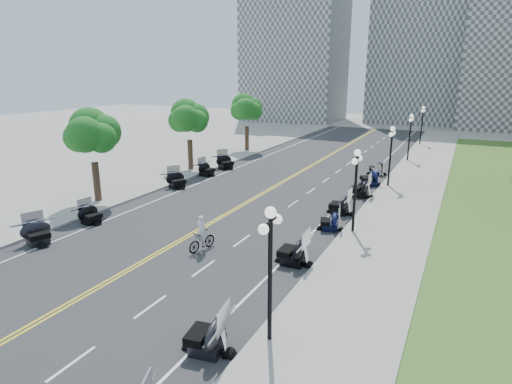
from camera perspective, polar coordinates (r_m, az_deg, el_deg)
The scene contains 50 objects.
ground at distance 26.28m, azimuth -8.08°, elevation -5.29°, with size 160.00×160.00×0.00m, color gray.
road at distance 34.55m, azimuth 1.25°, elevation 0.01°, with size 16.00×90.00×0.01m, color #333335.
centerline_yellow_a at distance 34.59m, azimuth 1.07°, elevation 0.04°, with size 0.12×90.00×0.00m, color yellow.
centerline_yellow_b at distance 34.50m, azimuth 1.43°, elevation -0.00°, with size 0.12×90.00×0.00m, color yellow.
edge_line_north at distance 32.47m, azimuth 11.53°, elevation -1.33°, with size 0.12×90.00×0.00m, color white.
edge_line_south at distance 37.61m, azimuth -7.62°, elevation 1.19°, with size 0.12×90.00×0.00m, color white.
lane_dash_3 at distance 16.47m, azimuth -23.38°, elevation -20.25°, with size 0.12×2.00×0.00m, color white.
lane_dash_4 at distance 18.77m, azimuth -13.88°, elevation -14.60°, with size 0.12×2.00×0.00m, color white.
lane_dash_5 at distance 21.58m, azimuth -6.99°, elevation -10.05°, with size 0.12×2.00×0.00m, color white.
lane_dash_6 at distance 24.71m, azimuth -1.90°, elevation -6.49°, with size 0.12×2.00×0.00m, color white.
lane_dash_7 at distance 28.07m, azimuth 1.97°, elevation -3.73°, with size 0.12×2.00×0.00m, color white.
lane_dash_8 at distance 31.57m, azimuth 4.97°, elevation -1.55°, with size 0.12×2.00×0.00m, color white.
lane_dash_9 at distance 35.19m, azimuth 7.36°, elevation 0.18°, with size 0.12×2.00×0.00m, color white.
lane_dash_10 at distance 38.87m, azimuth 9.30°, elevation 1.60°, with size 0.12×2.00×0.00m, color white.
lane_dash_11 at distance 42.62m, azimuth 10.91°, elevation 2.76°, with size 0.12×2.00×0.00m, color white.
lane_dash_12 at distance 46.40m, azimuth 12.25°, elevation 3.73°, with size 0.12×2.00×0.00m, color white.
lane_dash_13 at distance 50.22m, azimuth 13.40°, elevation 4.56°, with size 0.12×2.00×0.00m, color white.
lane_dash_14 at distance 54.07m, azimuth 14.38°, elevation 5.26°, with size 0.12×2.00×0.00m, color white.
lane_dash_15 at distance 57.94m, azimuth 15.24°, elevation 5.87°, with size 0.12×2.00×0.00m, color white.
lane_dash_16 at distance 61.82m, azimuth 15.99°, elevation 6.41°, with size 0.12×2.00×0.00m, color white.
lane_dash_17 at distance 65.72m, azimuth 16.65°, elevation 6.88°, with size 0.12×2.00×0.00m, color white.
lane_dash_18 at distance 69.63m, azimuth 17.24°, elevation 7.29°, with size 0.12×2.00×0.00m, color white.
lane_dash_19 at distance 73.55m, azimuth 17.77°, elevation 7.66°, with size 0.12×2.00×0.00m, color white.
sidewalk_north at distance 31.73m, azimuth 18.70°, elevation -2.14°, with size 5.00×90.00×0.15m, color #9E9991.
sidewalk_south at distance 39.97m, azimuth -12.52°, elevation 1.91°, with size 5.00×90.00×0.15m, color #9E9991.
lawn at distance 39.40m, azimuth 30.48°, elevation -0.16°, with size 9.00×60.00×0.10m, color #356023.
distant_block_a at distance 88.25m, azimuth 5.25°, elevation 18.00°, with size 18.00×14.00×26.00m, color gray.
distant_block_b at distance 88.89m, azimuth 20.87°, elevation 18.37°, with size 16.00×12.00×30.00m, color gray.
street_lamp_1 at distance 14.92m, azimuth 1.88°, elevation -11.16°, with size 0.50×1.20×4.90m, color black, non-canonical shape.
street_lamp_2 at distance 25.65m, azimuth 13.07°, elevation 0.04°, with size 0.50×1.20×4.90m, color black, non-canonical shape.
street_lamp_3 at distance 37.17m, azimuth 17.47°, elevation 4.52°, with size 0.50×1.20×4.90m, color black, non-canonical shape.
street_lamp_4 at distance 48.92m, azimuth 19.79°, elevation 6.85°, with size 0.50×1.20×4.90m, color black, non-canonical shape.
street_lamp_5 at distance 60.76m, azimuth 21.22°, elevation 8.27°, with size 0.50×1.20×4.90m, color black, non-canonical shape.
tree_2 at distance 33.02m, azimuth -21.01°, elevation 6.67°, with size 4.80×4.80×9.20m, color #235619, non-canonical shape.
tree_3 at distance 42.02m, azimuth -8.93°, elevation 9.23°, with size 4.80×4.80×9.20m, color #235619, non-canonical shape.
tree_4 at distance 52.24m, azimuth -1.25°, elevation 10.64°, with size 4.80×4.80×9.20m, color #235619, non-canonical shape.
motorcycle_n_3 at distance 15.50m, azimuth -6.53°, elevation -18.14°, with size 2.11×2.11×1.47m, color black, non-canonical shape.
motorcycle_n_5 at distance 21.68m, azimuth 5.05°, elevation -7.64°, with size 2.21×2.21×1.55m, color black, non-canonical shape.
motorcycle_n_6 at distance 26.51m, azimuth 9.85°, elevation -3.69°, with size 1.85×1.85×1.29m, color black, non-canonical shape.
motorcycle_n_7 at distance 29.62m, azimuth 11.17°, elevation -1.52°, with size 2.08×2.08×1.46m, color black, non-canonical shape.
motorcycle_n_8 at distance 33.97m, azimuth 13.77°, elevation 0.61°, with size 2.19×2.19×1.53m, color black, non-canonical shape.
motorcycle_n_9 at distance 37.59m, azimuth 14.94°, elevation 1.96°, with size 2.18×2.18×1.53m, color black, non-canonical shape.
motorcycle_n_10 at distance 41.83m, azimuth 15.76°, elevation 3.19°, with size 2.03×2.03×1.42m, color black, non-canonical shape.
motorcycle_s_4 at distance 26.97m, azimuth -27.16°, elevation -4.76°, with size 2.05×2.05×1.43m, color black, non-canonical shape.
motorcycle_s_5 at distance 29.21m, azimuth -21.21°, elevation -2.73°, with size 1.84×1.84×1.29m, color black, non-canonical shape.
motorcycle_s_7 at distance 36.26m, azimuth -10.52°, elevation 1.69°, with size 2.09×2.09×1.46m, color black, non-canonical shape.
motorcycle_s_8 at distance 40.07m, azimuth -6.61°, elevation 3.13°, with size 2.00×2.00×1.40m, color black, non-canonical shape.
motorcycle_s_9 at distance 42.90m, azimuth -4.10°, elevation 4.13°, with size 2.20×2.20×1.54m, color black, non-canonical shape.
bicycle at distance 23.41m, azimuth -7.23°, elevation -6.46°, with size 0.53×1.87×1.12m, color #A51414.
cyclist_rider at distance 22.93m, azimuth -7.34°, elevation -3.25°, with size 0.60×0.39×1.65m, color silver.
Camera 1 is at (14.07, -20.14, 9.34)m, focal length 30.00 mm.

